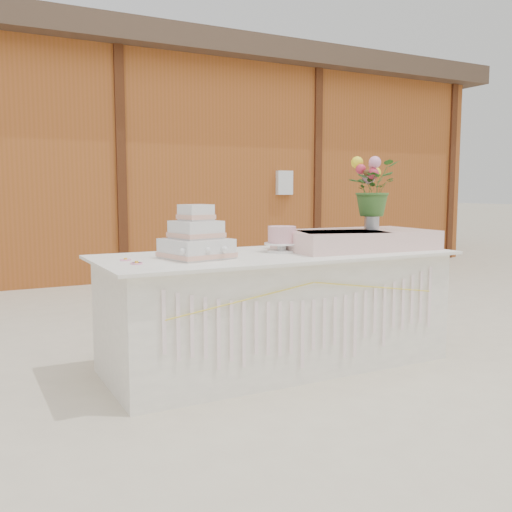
{
  "coord_description": "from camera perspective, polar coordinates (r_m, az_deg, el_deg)",
  "views": [
    {
      "loc": [
        -1.9,
        -3.3,
        1.19
      ],
      "look_at": [
        0.0,
        0.3,
        0.72
      ],
      "focal_mm": 40.0,
      "sensor_mm": 36.0,
      "label": 1
    }
  ],
  "objects": [
    {
      "name": "bouquet",
      "position": [
        4.24,
        11.59,
        7.31
      ],
      "size": [
        0.44,
        0.41,
        0.4
      ],
      "primitive_type": "imported",
      "rotation": [
        0.0,
        0.0,
        0.33
      ],
      "color": "#386528",
      "rests_on": "flower_vase"
    },
    {
      "name": "cake_table",
      "position": [
        3.89,
        2.1,
        -5.33
      ],
      "size": [
        2.4,
        1.0,
        0.77
      ],
      "color": "white",
      "rests_on": "ground"
    },
    {
      "name": "flower_vase",
      "position": [
        4.25,
        11.5,
        3.6
      ],
      "size": [
        0.11,
        0.11,
        0.15
      ],
      "primitive_type": "cylinder",
      "color": "#ADAEB2",
      "rests_on": "satin_runner"
    },
    {
      "name": "wedding_cake",
      "position": [
        3.55,
        -6.0,
        1.59
      ],
      "size": [
        0.44,
        0.44,
        0.33
      ],
      "rotation": [
        0.0,
        0.0,
        0.21
      ],
      "color": "silver",
      "rests_on": "cake_table"
    },
    {
      "name": "ground",
      "position": [
        3.99,
        2.04,
        -10.77
      ],
      "size": [
        80.0,
        80.0,
        0.0
      ],
      "primitive_type": "plane",
      "color": "beige",
      "rests_on": "ground"
    },
    {
      "name": "loose_flowers",
      "position": [
        3.46,
        -12.85,
        -0.42
      ],
      "size": [
        0.17,
        0.34,
        0.02
      ],
      "primitive_type": null,
      "rotation": [
        0.0,
        0.0,
        -0.11
      ],
      "color": "pink",
      "rests_on": "cake_table"
    },
    {
      "name": "barn",
      "position": [
        9.5,
        -16.5,
        9.26
      ],
      "size": [
        12.6,
        4.6,
        3.3
      ],
      "color": "brown",
      "rests_on": "ground"
    },
    {
      "name": "pink_cake_stand",
      "position": [
        3.9,
        2.61,
        1.86
      ],
      "size": [
        0.25,
        0.25,
        0.18
      ],
      "color": "white",
      "rests_on": "cake_table"
    },
    {
      "name": "satin_runner",
      "position": [
        4.16,
        9.95,
        1.62
      ],
      "size": [
        1.1,
        0.68,
        0.14
      ],
      "primitive_type": "cube",
      "rotation": [
        0.0,
        0.0,
        -0.05
      ],
      "color": "beige",
      "rests_on": "cake_table"
    }
  ]
}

